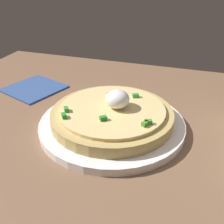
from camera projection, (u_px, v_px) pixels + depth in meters
dining_table at (88, 144)px, 52.64cm from camera, size 92.01×86.73×3.33cm
plate at (112, 124)px, 54.44cm from camera, size 29.01×29.01×1.54cm
pizza at (112, 114)px, 53.31cm from camera, size 24.18×24.18×6.39cm
napkin at (34, 88)px, 70.69cm from camera, size 16.61×16.61×0.40cm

